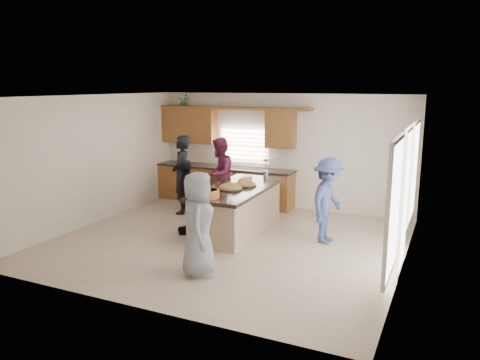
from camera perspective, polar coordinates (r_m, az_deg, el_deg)
The scene contains 18 objects.
floor at distance 9.24m, azimuth -1.52°, elevation -7.48°, with size 6.50×6.50×0.00m, color tan.
room_shell at distance 8.80m, azimuth -1.59°, elevation 4.30°, with size 6.52×6.02×2.81m.
back_cabinetry at distance 12.01m, azimuth -2.06°, elevation 1.51°, with size 4.08×0.66×2.46m.
right_wall_glazing at distance 7.89m, azimuth 19.43°, elevation -1.33°, with size 0.06×4.00×2.25m.
island at distance 9.70m, azimuth -0.35°, elevation -3.74°, with size 1.22×2.73×0.95m.
platter_front at distance 9.37m, azimuth -1.19°, elevation -0.98°, with size 0.51×0.51×0.20m.
platter_mid at distance 9.69m, azimuth 0.66°, elevation -0.55°, with size 0.46×0.46×0.19m.
platter_back at distance 10.10m, azimuth 0.55°, elevation -0.06°, with size 0.31×0.31×0.13m.
salad_bowl at distance 8.70m, azimuth -3.91°, elevation -1.61°, with size 0.42×0.42×0.15m.
clear_cup at distance 8.54m, azimuth -1.20°, elevation -2.11°, with size 0.08×0.08×0.09m, color white.
plate_stack at distance 10.51m, azimuth 0.95°, elevation 0.38°, with size 0.19×0.19×0.05m, color #BC91D4.
flower_vase at distance 10.61m, azimuth 3.18°, elevation 1.56°, with size 0.14×0.14×0.41m.
potted_plant at distance 12.48m, azimuth -6.76°, elevation 9.53°, with size 0.32×0.28×0.36m, color #316829.
woman_left_back at distance 11.09m, azimuth -7.11°, elevation 0.65°, with size 0.68×0.44×1.85m, color black.
woman_left_mid at distance 11.31m, azimuth -2.50°, elevation 0.72°, with size 0.86×0.67×1.77m, color maroon.
woman_left_front at distance 9.62m, azimuth -6.57°, elevation -2.00°, with size 0.90×0.38×1.54m, color black.
woman_right_back at distance 9.10m, azimuth 10.67°, elevation -2.50°, with size 1.07×0.62×1.66m, color navy.
woman_right_front at distance 7.48m, azimuth -5.10°, elevation -5.37°, with size 0.82×0.54×1.69m, color gray.
Camera 1 is at (3.87, -7.82, 3.02)m, focal length 35.00 mm.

